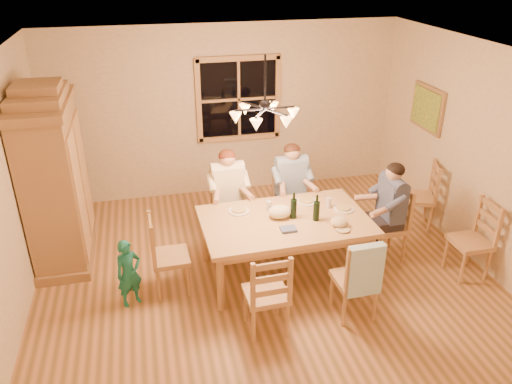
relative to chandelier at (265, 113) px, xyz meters
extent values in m
plane|color=brown|center=(0.00, 0.00, -2.08)|extent=(5.50, 5.50, 0.00)
cube|color=white|center=(0.00, 0.00, 0.62)|extent=(5.50, 5.00, 0.02)
cube|color=tan|center=(0.00, 2.50, -0.73)|extent=(5.50, 0.02, 2.70)
cube|color=tan|center=(-2.75, 0.00, -0.73)|extent=(0.02, 5.00, 2.70)
cube|color=tan|center=(2.75, 0.00, -0.73)|extent=(0.02, 5.00, 2.70)
cube|color=black|center=(0.20, 2.48, -0.53)|extent=(1.20, 0.03, 1.20)
cube|color=#AF854D|center=(0.20, 2.46, -0.53)|extent=(1.30, 0.06, 1.30)
cube|color=olive|center=(2.72, 1.20, -0.48)|extent=(0.04, 0.78, 0.64)
cube|color=#1E6B2D|center=(2.69, 1.20, -0.48)|extent=(0.02, 0.68, 0.54)
cylinder|color=black|center=(0.00, 0.00, 0.36)|extent=(0.02, 0.02, 0.53)
sphere|color=black|center=(0.00, 0.00, 0.09)|extent=(0.12, 0.12, 0.12)
cylinder|color=black|center=(0.16, 0.00, 0.05)|extent=(0.34, 0.02, 0.02)
cone|color=#FFB259|center=(0.32, 0.00, -0.03)|extent=(0.13, 0.13, 0.12)
cylinder|color=black|center=(0.08, 0.14, 0.05)|extent=(0.19, 0.31, 0.02)
cone|color=#FFB259|center=(0.16, 0.28, -0.03)|extent=(0.13, 0.13, 0.12)
cylinder|color=black|center=(-0.08, 0.14, 0.05)|extent=(0.19, 0.31, 0.02)
cone|color=#FFB259|center=(-0.16, 0.28, -0.03)|extent=(0.13, 0.13, 0.12)
cylinder|color=black|center=(-0.16, 0.00, 0.05)|extent=(0.34, 0.02, 0.02)
cone|color=#FFB259|center=(-0.32, 0.00, -0.03)|extent=(0.13, 0.13, 0.12)
cylinder|color=black|center=(-0.08, -0.14, 0.05)|extent=(0.19, 0.31, 0.02)
cone|color=#FFB259|center=(-0.16, -0.28, -0.03)|extent=(0.13, 0.13, 0.12)
cylinder|color=black|center=(0.08, -0.14, 0.05)|extent=(0.19, 0.31, 0.02)
cone|color=#FFB259|center=(0.16, -0.28, -0.03)|extent=(0.13, 0.13, 0.12)
cube|color=olive|center=(-2.43, 1.01, -1.08)|extent=(0.60, 1.30, 2.00)
cube|color=olive|center=(-2.43, 1.01, -0.03)|extent=(0.66, 1.40, 0.10)
cube|color=olive|center=(-2.43, 1.01, 0.07)|extent=(0.58, 1.00, 0.12)
cube|color=olive|center=(-2.43, 1.01, 0.17)|extent=(0.52, 0.55, 0.10)
cube|color=#AF854D|center=(-2.12, 0.68, -1.08)|extent=(0.03, 0.55, 1.60)
cube|color=#AF854D|center=(-2.12, 1.34, -1.08)|extent=(0.03, 0.55, 1.60)
cube|color=olive|center=(-2.43, 1.01, -2.02)|extent=(0.66, 1.40, 0.12)
cube|color=tan|center=(0.25, -0.03, -1.35)|extent=(2.03, 1.27, 0.06)
cube|color=#AF854D|center=(0.25, -0.03, -1.43)|extent=(1.87, 1.12, 0.10)
cylinder|color=#AF854D|center=(-0.63, -0.56, -1.73)|extent=(0.09, 0.09, 0.70)
cylinder|color=#AF854D|center=(1.17, -0.51, -1.73)|extent=(0.09, 0.09, 0.70)
cylinder|color=#AF854D|center=(-0.66, 0.45, -1.73)|extent=(0.09, 0.09, 0.70)
cylinder|color=#AF854D|center=(1.14, 0.50, -1.73)|extent=(0.09, 0.09, 0.70)
cube|color=#AF854D|center=(-0.27, 0.90, -1.63)|extent=(0.45, 0.43, 0.06)
cube|color=#AF854D|center=(-0.27, 0.90, -1.36)|extent=(0.38, 0.06, 0.54)
cube|color=#AF854D|center=(0.62, 0.92, -1.63)|extent=(0.45, 0.43, 0.06)
cube|color=#AF854D|center=(0.62, 0.92, -1.36)|extent=(0.38, 0.06, 0.54)
cube|color=#AF854D|center=(-0.22, -0.99, -1.63)|extent=(0.45, 0.43, 0.06)
cube|color=#AF854D|center=(-0.22, -0.99, -1.36)|extent=(0.38, 0.06, 0.54)
cube|color=#AF854D|center=(0.78, -0.96, -1.63)|extent=(0.45, 0.43, 0.06)
cube|color=#AF854D|center=(0.78, -0.96, -1.36)|extent=(0.38, 0.06, 0.54)
cube|color=#AF854D|center=(-1.13, -0.07, -1.63)|extent=(0.43, 0.45, 0.06)
cube|color=#AF854D|center=(-1.13, -0.07, -1.36)|extent=(0.06, 0.38, 0.54)
cube|color=#AF854D|center=(1.64, 0.01, -1.63)|extent=(0.43, 0.45, 0.06)
cube|color=#AF854D|center=(1.64, 0.01, -1.36)|extent=(0.06, 0.38, 0.54)
cube|color=#FAF3C1|center=(-0.27, 0.90, -1.24)|extent=(0.41, 0.23, 0.52)
cube|color=#262328|center=(-0.27, 0.90, -1.55)|extent=(0.39, 0.43, 0.14)
sphere|color=tan|center=(-0.27, 0.90, -0.86)|extent=(0.21, 0.21, 0.21)
ellipsoid|color=#592614|center=(-0.27, 0.90, -0.83)|extent=(0.22, 0.22, 0.17)
cube|color=#376798|center=(0.62, 0.92, -1.24)|extent=(0.41, 0.23, 0.52)
cube|color=#262328|center=(0.62, 0.92, -1.55)|extent=(0.39, 0.43, 0.14)
sphere|color=tan|center=(0.62, 0.92, -0.86)|extent=(0.21, 0.21, 0.21)
ellipsoid|color=#381E11|center=(0.62, 0.92, -0.83)|extent=(0.22, 0.22, 0.17)
cube|color=#45516F|center=(1.64, 0.01, -1.24)|extent=(0.23, 0.41, 0.52)
cube|color=#262328|center=(1.64, 0.01, -1.55)|extent=(0.43, 0.39, 0.14)
sphere|color=tan|center=(1.64, 0.01, -0.86)|extent=(0.21, 0.21, 0.21)
ellipsoid|color=black|center=(1.64, 0.01, -0.83)|extent=(0.22, 0.22, 0.17)
cube|color=#A9D8E5|center=(0.78, -1.15, -1.38)|extent=(0.38, 0.11, 0.58)
cylinder|color=black|center=(0.36, -0.01, -1.15)|extent=(0.08, 0.08, 0.33)
cylinder|color=black|center=(0.60, -0.13, -1.15)|extent=(0.08, 0.08, 0.33)
cylinder|color=white|center=(-0.25, 0.28, -1.31)|extent=(0.26, 0.26, 0.02)
cylinder|color=white|center=(0.63, 0.33, -1.31)|extent=(0.26, 0.26, 0.02)
cylinder|color=white|center=(1.02, 0.03, -1.31)|extent=(0.26, 0.26, 0.02)
cylinder|color=silver|center=(0.11, 0.20, -1.25)|extent=(0.06, 0.06, 0.14)
cylinder|color=silver|center=(0.86, 0.12, -1.25)|extent=(0.06, 0.06, 0.14)
ellipsoid|color=#C8B585|center=(0.82, -0.33, -1.26)|extent=(0.20, 0.20, 0.11)
cube|color=#4B5C89|center=(0.22, -0.29, -1.30)|extent=(0.18, 0.14, 0.03)
ellipsoid|color=beige|center=(0.20, 0.03, -1.24)|extent=(0.28, 0.22, 0.15)
imported|color=#1A7769|center=(-1.61, -0.22, -1.67)|extent=(0.36, 0.31, 0.82)
cube|color=#AF854D|center=(2.45, -0.57, -1.63)|extent=(0.42, 0.44, 0.06)
cube|color=#AF854D|center=(2.45, -0.57, -1.36)|extent=(0.05, 0.38, 0.54)
cube|color=#AF854D|center=(2.45, 0.67, -1.63)|extent=(0.55, 0.56, 0.06)
cube|color=#AF854D|center=(2.45, 0.67, -1.36)|extent=(0.18, 0.37, 0.54)
camera|label=1|loc=(-1.27, -5.02, 1.61)|focal=35.00mm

